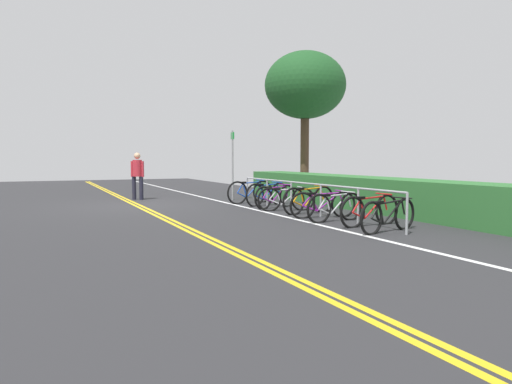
{
  "coord_description": "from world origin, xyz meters",
  "views": [
    {
      "loc": [
        14.89,
        -2.76,
        1.46
      ],
      "look_at": [
        5.25,
        1.65,
        0.7
      ],
      "focal_mm": 33.5,
      "sensor_mm": 36.0,
      "label": 1
    }
  ],
  "objects": [
    {
      "name": "centre_line_yellow_inner",
      "position": [
        0.0,
        -0.08,
        0.0
      ],
      "size": [
        32.66,
        0.1,
        0.0
      ],
      "primitive_type": "cube",
      "color": "gold",
      "rests_on": "ground_plane"
    },
    {
      "name": "pedestrian",
      "position": [
        -1.95,
        0.4,
        0.94
      ],
      "size": [
        0.33,
        0.41,
        1.64
      ],
      "color": "#1E1E2D",
      "rests_on": "ground_plane"
    },
    {
      "name": "bicycle_4",
      "position": [
        4.11,
        3.7,
        0.36
      ],
      "size": [
        0.52,
        1.77,
        0.76
      ],
      "color": "black",
      "rests_on": "ground_plane"
    },
    {
      "name": "tree_near_left",
      "position": [
        -1.23,
        6.7,
        4.22
      ],
      "size": [
        3.12,
        3.12,
        5.54
      ],
      "color": "#473323",
      "rests_on": "ground_plane"
    },
    {
      "name": "ground_plane",
      "position": [
        0.0,
        0.0,
        -0.03
      ],
      "size": [
        36.29,
        13.93,
        0.05
      ],
      "primitive_type": "cube",
      "color": "#2B2B2D"
    },
    {
      "name": "hedge_backdrop",
      "position": [
        5.64,
        5.78,
        0.46
      ],
      "size": [
        16.56,
        1.26,
        0.92
      ],
      "primitive_type": "cube",
      "color": "#2D6B30",
      "rests_on": "ground_plane"
    },
    {
      "name": "bicycle_3",
      "position": [
        3.28,
        3.47,
        0.32
      ],
      "size": [
        0.55,
        1.59,
        0.7
      ],
      "color": "black",
      "rests_on": "ground_plane"
    },
    {
      "name": "bike_rack",
      "position": [
        4.14,
        3.57,
        0.62
      ],
      "size": [
        7.61,
        0.05,
        0.82
      ],
      "color": "#9EA0A5",
      "rests_on": "ground_plane"
    },
    {
      "name": "bicycle_8",
      "position": [
        7.47,
        3.51,
        0.32
      ],
      "size": [
        0.59,
        1.72,
        0.7
      ],
      "color": "black",
      "rests_on": "ground_plane"
    },
    {
      "name": "bicycle_2",
      "position": [
        2.48,
        3.55,
        0.33
      ],
      "size": [
        0.68,
        1.63,
        0.71
      ],
      "color": "black",
      "rests_on": "ground_plane"
    },
    {
      "name": "bicycle_6",
      "position": [
        5.74,
        3.43,
        0.33
      ],
      "size": [
        0.46,
        1.64,
        0.71
      ],
      "color": "black",
      "rests_on": "ground_plane"
    },
    {
      "name": "sign_post_near",
      "position": [
        -0.5,
        3.39,
        1.44
      ],
      "size": [
        0.36,
        0.07,
        2.4
      ],
      "color": "gray",
      "rests_on": "ground_plane"
    },
    {
      "name": "bicycle_1",
      "position": [
        1.72,
        3.65,
        0.35
      ],
      "size": [
        0.61,
        1.68,
        0.74
      ],
      "color": "black",
      "rests_on": "ground_plane"
    },
    {
      "name": "bicycle_0",
      "position": [
        0.83,
        3.47,
        0.36
      ],
      "size": [
        0.46,
        1.71,
        0.77
      ],
      "color": "black",
      "rests_on": "ground_plane"
    },
    {
      "name": "bicycle_7",
      "position": [
        6.67,
        3.69,
        0.33
      ],
      "size": [
        0.46,
        1.71,
        0.72
      ],
      "color": "black",
      "rests_on": "ground_plane"
    },
    {
      "name": "bike_lane_stripe_white",
      "position": [
        0.0,
        2.79,
        0.0
      ],
      "size": [
        32.66,
        0.12,
        0.0
      ],
      "primitive_type": "cube",
      "color": "white",
      "rests_on": "ground_plane"
    },
    {
      "name": "bicycle_5",
      "position": [
        5.02,
        3.56,
        0.32
      ],
      "size": [
        0.46,
        1.76,
        0.69
      ],
      "color": "black",
      "rests_on": "ground_plane"
    },
    {
      "name": "centre_line_yellow_outer",
      "position": [
        0.0,
        0.08,
        0.0
      ],
      "size": [
        32.66,
        0.1,
        0.0
      ],
      "primitive_type": "cube",
      "color": "gold",
      "rests_on": "ground_plane"
    }
  ]
}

